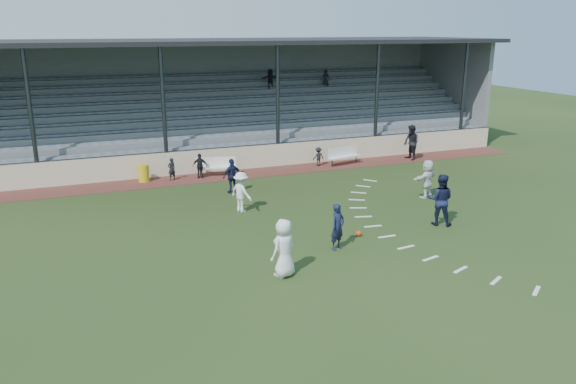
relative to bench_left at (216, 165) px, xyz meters
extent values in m
plane|color=#243616|center=(0.69, -10.66, -0.58)|extent=(90.00, 90.00, 0.00)
cube|color=#532721|center=(0.69, -0.16, -0.57)|extent=(34.00, 2.00, 0.02)
cube|color=beige|center=(0.69, 0.89, 0.02)|extent=(34.00, 0.18, 1.20)
cube|color=silver|center=(0.00, -0.12, -0.13)|extent=(2.04, 0.87, 0.06)
cube|color=silver|center=(0.00, 0.10, 0.12)|extent=(1.95, 0.54, 0.54)
cylinder|color=#2C2F33|center=(-0.82, 0.08, -0.36)|extent=(0.06, 0.06, 0.40)
cylinder|color=#2C2F33|center=(0.82, -0.33, -0.36)|extent=(0.06, 0.06, 0.40)
cube|color=silver|center=(7.10, -0.27, -0.13)|extent=(2.04, 0.84, 0.06)
cube|color=silver|center=(7.10, -0.05, 0.12)|extent=(1.96, 0.51, 0.54)
cylinder|color=#2C2F33|center=(6.27, -0.46, -0.36)|extent=(0.06, 0.06, 0.40)
cylinder|color=#2C2F33|center=(7.93, -0.08, -0.36)|extent=(0.06, 0.06, 0.40)
cylinder|color=gold|center=(-3.58, 0.18, -0.14)|extent=(0.52, 0.52, 0.84)
sphere|color=red|center=(2.62, -10.24, -0.48)|extent=(0.21, 0.21, 0.21)
imported|color=white|center=(-1.10, -12.40, 0.32)|extent=(1.04, 0.90, 1.81)
imported|color=#141937|center=(1.36, -11.05, 0.22)|extent=(0.69, 0.60, 1.60)
imported|color=#141937|center=(6.06, -10.25, 0.41)|extent=(1.22, 1.18, 1.98)
imported|color=white|center=(-0.49, -5.99, 0.25)|extent=(1.04, 1.24, 1.66)
imported|color=#141937|center=(-0.09, -3.25, 0.21)|extent=(1.00, 0.62, 1.59)
imported|color=white|center=(7.74, -7.01, 0.26)|extent=(1.64, 1.07, 1.69)
imported|color=black|center=(11.16, -0.54, 0.42)|extent=(0.76, 0.97, 1.97)
imported|color=black|center=(-2.27, -0.07, 0.00)|extent=(0.48, 0.40, 1.12)
imported|color=black|center=(-0.88, -0.20, 0.06)|extent=(0.79, 0.50, 1.25)
imported|color=black|center=(5.67, 0.04, -0.05)|extent=(0.70, 0.45, 1.02)
cube|color=slate|center=(0.69, 1.44, 0.02)|extent=(34.00, 0.80, 1.20)
cube|color=slate|center=(0.69, 1.54, 0.67)|extent=(33.00, 0.28, 0.10)
cube|color=slate|center=(0.69, 2.24, 0.22)|extent=(34.00, 0.80, 1.60)
cube|color=slate|center=(0.69, 2.34, 1.07)|extent=(33.00, 0.28, 0.10)
cube|color=slate|center=(0.69, 3.04, 0.42)|extent=(34.00, 0.80, 2.00)
cube|color=slate|center=(0.69, 3.14, 1.47)|extent=(33.00, 0.28, 0.10)
cube|color=slate|center=(0.69, 3.84, 0.62)|extent=(34.00, 0.80, 2.40)
cube|color=slate|center=(0.69, 3.94, 1.87)|extent=(33.00, 0.28, 0.10)
cube|color=slate|center=(0.69, 4.64, 0.82)|extent=(34.00, 0.80, 2.80)
cube|color=slate|center=(0.69, 4.74, 2.27)|extent=(33.00, 0.28, 0.10)
cube|color=slate|center=(0.69, 5.44, 1.02)|extent=(34.00, 0.80, 3.20)
cube|color=slate|center=(0.69, 5.54, 2.67)|extent=(33.00, 0.28, 0.10)
cube|color=slate|center=(0.69, 6.24, 1.22)|extent=(34.00, 0.80, 3.60)
cube|color=slate|center=(0.69, 6.34, 3.07)|extent=(33.00, 0.28, 0.10)
cube|color=slate|center=(0.69, 7.04, 1.42)|extent=(34.00, 0.80, 4.00)
cube|color=slate|center=(0.69, 7.14, 3.47)|extent=(33.00, 0.28, 0.10)
cube|color=slate|center=(0.69, 7.84, 1.62)|extent=(34.00, 0.80, 4.40)
cube|color=slate|center=(0.69, 7.94, 3.87)|extent=(33.00, 0.28, 0.10)
cube|color=slate|center=(0.69, 8.44, 2.62)|extent=(34.00, 0.40, 6.40)
cube|color=slate|center=(17.54, 4.84, 2.62)|extent=(0.30, 7.80, 6.40)
cube|color=black|center=(0.69, 4.54, 5.92)|extent=(34.60, 9.00, 0.22)
cylinder|color=#2C2F33|center=(-8.31, 0.99, 2.67)|extent=(0.20, 0.20, 6.50)
cylinder|color=#2C2F33|center=(-2.31, 0.99, 2.67)|extent=(0.20, 0.20, 6.50)
cylinder|color=#2C2F33|center=(3.69, 0.99, 2.67)|extent=(0.20, 0.20, 6.50)
cylinder|color=#2C2F33|center=(9.69, 0.99, 2.67)|extent=(0.20, 0.20, 6.50)
cylinder|color=#2C2F33|center=(15.69, 0.99, 2.67)|extent=(0.20, 0.20, 6.50)
cylinder|color=#2C2F33|center=(0.69, 0.89, 0.67)|extent=(34.00, 0.05, 0.05)
imported|color=black|center=(8.96, 6.28, 3.54)|extent=(0.60, 0.50, 1.06)
imported|color=black|center=(5.17, 6.28, 3.61)|extent=(1.15, 0.52, 1.19)
cube|color=silver|center=(6.81, -3.65, -0.58)|extent=(0.54, 0.61, 0.01)
cube|color=silver|center=(5.99, -4.44, -0.58)|extent=(0.59, 0.56, 0.01)
cube|color=silver|center=(5.26, -5.32, -0.58)|extent=(0.64, 0.51, 0.01)
cube|color=silver|center=(4.66, -6.28, -0.58)|extent=(0.67, 0.44, 0.01)
cube|color=silver|center=(4.18, -7.32, -0.58)|extent=(0.70, 0.37, 0.01)
cube|color=silver|center=(3.83, -8.40, -0.58)|extent=(0.71, 0.29, 0.01)
cube|color=silver|center=(3.61, -9.52, -0.58)|extent=(0.71, 0.21, 0.01)
cube|color=silver|center=(3.54, -10.66, -0.58)|extent=(0.70, 0.12, 0.01)
cube|color=silver|center=(3.61, -11.80, -0.58)|extent=(0.71, 0.21, 0.01)
cube|color=silver|center=(3.83, -12.92, -0.58)|extent=(0.71, 0.29, 0.01)
cube|color=silver|center=(4.18, -14.00, -0.58)|extent=(0.70, 0.37, 0.01)
cube|color=silver|center=(4.66, -15.03, -0.58)|extent=(0.67, 0.44, 0.01)
cube|color=silver|center=(5.26, -16.00, -0.58)|extent=(0.64, 0.51, 0.01)
camera|label=1|loc=(-6.69, -26.99, 6.66)|focal=35.00mm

